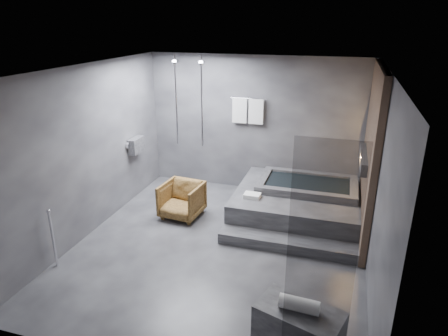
% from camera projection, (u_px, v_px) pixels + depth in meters
% --- Properties ---
extents(room, '(5.00, 5.04, 2.82)m').
position_uv_depth(room, '(249.00, 142.00, 5.94)').
color(room, '#28282B').
rests_on(room, ground).
extents(tub_deck, '(2.20, 2.00, 0.50)m').
position_uv_depth(tub_deck, '(297.00, 204.00, 7.36)').
color(tub_deck, '#2D2D2F').
rests_on(tub_deck, ground).
extents(tub_step, '(2.20, 0.36, 0.18)m').
position_uv_depth(tub_step, '(287.00, 244.00, 6.36)').
color(tub_step, '#2D2D2F').
rests_on(tub_step, ground).
extents(concrete_bench, '(1.06, 0.78, 0.43)m').
position_uv_depth(concrete_bench, '(299.00, 325.00, 4.50)').
color(concrete_bench, '#2F2F31').
rests_on(concrete_bench, ground).
extents(driftwood_chair, '(0.76, 0.78, 0.65)m').
position_uv_depth(driftwood_chair, '(182.00, 200.00, 7.33)').
color(driftwood_chair, '#412910').
rests_on(driftwood_chair, ground).
extents(rolled_towel, '(0.46, 0.19, 0.16)m').
position_uv_depth(rolled_towel, '(299.00, 304.00, 4.39)').
color(rolled_towel, white).
rests_on(rolled_towel, concrete_bench).
extents(deck_towel, '(0.29, 0.21, 0.08)m').
position_uv_depth(deck_towel, '(252.00, 196.00, 7.00)').
color(deck_towel, white).
rests_on(deck_towel, tub_deck).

